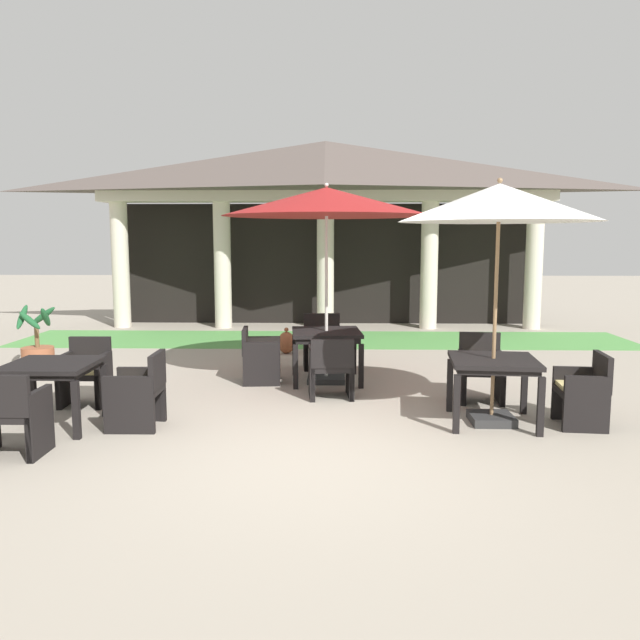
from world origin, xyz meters
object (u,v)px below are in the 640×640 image
patio_chair_mid_right_north (481,370)px  potted_palm_left_edge (37,350)px  patio_chair_near_foreground_north (322,343)px  patio_table_near_foreground (326,337)px  terracotta_urn (286,342)px  patio_table_mid_right (493,367)px  patio_chair_near_foreground_south (331,368)px  patio_chair_mid_left_east (138,392)px  patio_chair_mid_right_east (584,392)px  patio_chair_mid_left_north (86,374)px  patio_chair_mid_left_south (9,415)px  patio_table_mid_left (51,371)px  patio_umbrella_near_foreground (327,203)px  patio_umbrella_mid_right (499,205)px  patio_chair_near_foreground_west (260,356)px

patio_chair_mid_right_north → potted_palm_left_edge: size_ratio=0.83×
patio_chair_near_foreground_north → patio_table_near_foreground: bearing=90.0°
patio_table_near_foreground → terracotta_urn: (-0.77, 2.24, -0.45)m
patio_table_mid_right → patio_chair_near_foreground_south: bearing=149.3°
patio_chair_mid_left_east → patio_table_mid_right: size_ratio=0.82×
patio_chair_mid_right_east → potted_palm_left_edge: 8.22m
patio_chair_mid_left_north → patio_chair_near_foreground_north: bearing=-142.1°
patio_chair_mid_right_north → patio_chair_mid_right_east: bearing=135.0°
patio_chair_near_foreground_south → patio_chair_mid_left_south: 3.86m
terracotta_urn → patio_chair_mid_left_north: bearing=-121.9°
patio_chair_mid_left_east → terracotta_urn: patio_chair_mid_left_east is taller
terracotta_urn → patio_table_mid_right: bearing=-58.0°
patio_table_mid_left → patio_chair_mid_left_north: patio_chair_mid_left_north is taller
patio_chair_mid_right_east → patio_chair_mid_right_north: 1.41m
patio_table_mid_left → potted_palm_left_edge: 3.67m
patio_chair_mid_right_north → potted_palm_left_edge: (-6.74, 1.96, -0.11)m
patio_table_near_foreground → potted_palm_left_edge: 4.82m
patio_umbrella_near_foreground → patio_chair_mid_right_east: (2.91, -2.16, -2.20)m
patio_table_mid_left → patio_chair_near_foreground_north: bearing=48.6°
patio_chair_mid_left_east → patio_chair_near_foreground_south: bearing=-58.4°
patio_umbrella_near_foreground → patio_chair_near_foreground_south: size_ratio=3.68×
patio_table_mid_left → terracotta_urn: size_ratio=1.97×
patio_chair_mid_left_east → patio_chair_mid_right_east: 4.96m
patio_table_mid_right → patio_umbrella_near_foreground: bearing=132.9°
terracotta_urn → patio_umbrella_mid_right: bearing=-58.0°
patio_chair_near_foreground_west → patio_chair_mid_right_north: bearing=66.9°
patio_chair_near_foreground_north → terracotta_urn: bearing=-66.0°
patio_table_mid_left → patio_umbrella_mid_right: bearing=3.2°
patio_chair_mid_left_north → patio_chair_mid_left_south: 1.92m
patio_table_mid_left → patio_chair_mid_left_south: (0.01, -0.96, -0.23)m
patio_chair_mid_left_south → patio_chair_mid_right_east: patio_chair_mid_left_south is taller
patio_table_near_foreground → patio_chair_mid_left_north: bearing=-155.4°
patio_chair_mid_right_east → patio_table_mid_right: bearing=90.0°
patio_chair_near_foreground_south → patio_table_mid_left: size_ratio=0.86×
terracotta_urn → patio_chair_mid_left_east: bearing=-105.7°
patio_chair_near_foreground_west → patio_chair_near_foreground_north: patio_chair_near_foreground_north is taller
patio_chair_near_foreground_south → patio_table_mid_left: 3.39m
patio_chair_mid_left_south → patio_chair_near_foreground_west: bearing=57.1°
patio_umbrella_mid_right → patio_table_near_foreground: bearing=132.9°
patio_chair_mid_right_north → patio_umbrella_near_foreground: bearing=-22.7°
patio_table_mid_left → patio_chair_mid_left_east: size_ratio=1.12×
patio_table_mid_left → patio_chair_mid_right_east: bearing=1.8°
patio_chair_mid_left_east → patio_umbrella_mid_right: (3.97, 0.26, 2.05)m
patio_chair_near_foreground_south → patio_chair_near_foreground_west: bearing=135.0°
patio_chair_near_foreground_west → patio_chair_mid_right_east: patio_chair_mid_right_east is taller
patio_table_near_foreground → terracotta_urn: patio_table_near_foreground is taller
patio_table_near_foreground → patio_table_mid_right: patio_table_near_foreground is taller
patio_chair_mid_left_east → patio_chair_mid_left_south: (-0.94, -0.97, 0.01)m
terracotta_urn → patio_chair_mid_left_south: bearing=-111.9°
patio_table_mid_left → potted_palm_left_edge: size_ratio=0.90×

